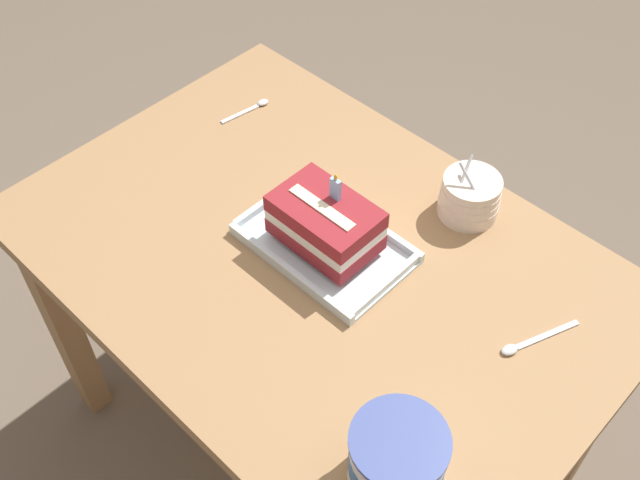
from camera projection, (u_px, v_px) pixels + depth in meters
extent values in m
plane|color=#6B5B4C|center=(317.00, 439.00, 1.98)|extent=(8.00, 8.00, 0.00)
cube|color=#9E754C|center=(316.00, 261.00, 1.43)|extent=(1.14, 0.78, 0.04)
cube|color=#9E754C|center=(64.00, 324.00, 1.79)|extent=(0.06, 0.06, 0.71)
cube|color=#9E754C|center=(268.00, 182.00, 2.10)|extent=(0.06, 0.06, 0.71)
cube|color=#9E754C|center=(593.00, 412.00, 1.64)|extent=(0.06, 0.06, 0.71)
cube|color=silver|center=(324.00, 245.00, 1.42)|extent=(0.31, 0.20, 0.01)
cube|color=silver|center=(288.00, 270.00, 1.37)|extent=(0.31, 0.01, 0.02)
cube|color=silver|center=(358.00, 214.00, 1.46)|extent=(0.31, 0.01, 0.02)
cube|color=silver|center=(269.00, 201.00, 1.48)|extent=(0.01, 0.18, 0.02)
cube|color=silver|center=(385.00, 285.00, 1.35)|extent=(0.01, 0.18, 0.02)
cube|color=maroon|center=(324.00, 232.00, 1.40)|extent=(0.19, 0.12, 0.03)
cube|color=white|center=(324.00, 222.00, 1.38)|extent=(0.19, 0.12, 0.02)
cube|color=maroon|center=(324.00, 211.00, 1.35)|extent=(0.19, 0.12, 0.03)
cube|color=beige|center=(320.00, 206.00, 1.34)|extent=(0.14, 0.02, 0.00)
cube|color=#8CB7EA|center=(334.00, 188.00, 1.34)|extent=(0.02, 0.01, 0.04)
ellipsoid|color=yellow|center=(334.00, 176.00, 1.31)|extent=(0.01, 0.01, 0.01)
cylinder|color=silver|center=(468.00, 206.00, 1.48)|extent=(0.12, 0.12, 0.03)
cylinder|color=silver|center=(469.00, 200.00, 1.46)|extent=(0.12, 0.12, 0.03)
cylinder|color=silver|center=(471.00, 193.00, 1.45)|extent=(0.11, 0.11, 0.03)
cylinder|color=silver|center=(472.00, 186.00, 1.43)|extent=(0.11, 0.11, 0.03)
cylinder|color=silver|center=(469.00, 179.00, 1.40)|extent=(0.05, 0.01, 0.06)
cylinder|color=silver|center=(466.00, 171.00, 1.42)|extent=(0.02, 0.05, 0.05)
cylinder|color=white|center=(396.00, 461.00, 1.09)|extent=(0.14, 0.14, 0.12)
cylinder|color=#386BB2|center=(397.00, 459.00, 1.08)|extent=(0.14, 0.14, 0.04)
cylinder|color=#415195|center=(400.00, 441.00, 1.04)|extent=(0.14, 0.14, 0.01)
ellipsoid|color=silver|center=(263.00, 102.00, 1.70)|extent=(0.02, 0.03, 0.01)
cube|color=silver|center=(240.00, 114.00, 1.68)|extent=(0.02, 0.10, 0.00)
ellipsoid|color=silver|center=(510.00, 350.00, 1.27)|extent=(0.03, 0.04, 0.01)
cube|color=silver|center=(548.00, 335.00, 1.30)|extent=(0.06, 0.12, 0.00)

